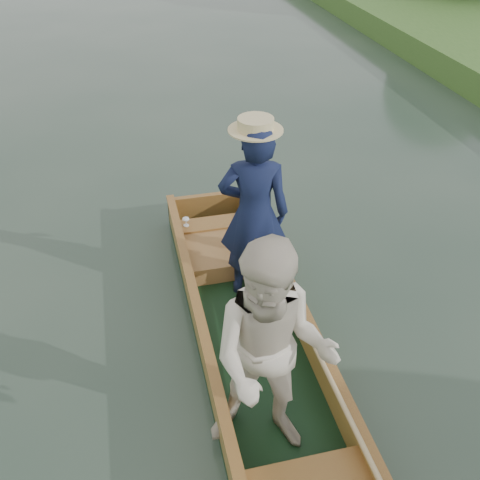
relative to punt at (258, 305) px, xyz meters
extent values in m
plane|color=#283D30|center=(0.03, 0.22, -0.81)|extent=(120.00, 120.00, 0.00)
cube|color=black|center=(0.03, 0.22, -0.77)|extent=(1.10, 5.00, 0.08)
cube|color=olive|center=(-0.48, 0.22, -0.57)|extent=(0.08, 5.00, 0.32)
cube|color=olive|center=(0.54, 0.22, -0.57)|extent=(0.08, 5.00, 0.32)
cube|color=olive|center=(0.03, 2.68, -0.57)|extent=(1.10, 0.08, 0.32)
cube|color=olive|center=(-0.48, 0.22, -0.39)|extent=(0.10, 5.00, 0.04)
cube|color=olive|center=(0.54, 0.22, -0.39)|extent=(0.10, 5.00, 0.04)
cube|color=olive|center=(0.03, 2.12, -0.51)|extent=(0.94, 0.30, 0.05)
cube|color=olive|center=(0.03, -1.38, -0.51)|extent=(0.94, 0.30, 0.05)
imported|color=#131B3E|center=(0.23, 1.05, 0.28)|extent=(0.82, 0.64, 2.01)
cylinder|color=beige|center=(0.23, 1.05, 1.25)|extent=(0.52, 0.52, 0.12)
imported|color=beige|center=(-0.12, -0.85, 0.28)|extent=(1.17, 1.04, 2.01)
cube|color=#A86736|center=(-0.08, 1.67, -0.62)|extent=(0.85, 0.90, 0.22)
sphere|color=tan|center=(0.19, 1.57, -0.40)|extent=(0.19, 0.19, 0.19)
sphere|color=tan|center=(0.19, 1.56, -0.25)|extent=(0.15, 0.15, 0.15)
sphere|color=tan|center=(0.13, 1.56, -0.19)|extent=(0.05, 0.05, 0.05)
sphere|color=tan|center=(0.24, 1.56, -0.19)|extent=(0.05, 0.05, 0.05)
sphere|color=tan|center=(0.19, 1.51, -0.27)|extent=(0.06, 0.06, 0.06)
sphere|color=tan|center=(0.10, 1.56, -0.37)|extent=(0.07, 0.07, 0.07)
sphere|color=tan|center=(0.28, 1.56, -0.37)|extent=(0.07, 0.07, 0.07)
sphere|color=tan|center=(0.14, 1.55, -0.48)|extent=(0.08, 0.08, 0.08)
sphere|color=tan|center=(0.24, 1.55, -0.48)|extent=(0.08, 0.08, 0.08)
cylinder|color=silver|center=(-0.36, 2.12, -0.48)|extent=(0.07, 0.07, 0.01)
cylinder|color=silver|center=(-0.36, 2.12, -0.44)|extent=(0.01, 0.01, 0.08)
ellipsoid|color=silver|center=(-0.36, 2.12, -0.38)|extent=(0.09, 0.09, 0.05)
cylinder|color=tan|center=(0.46, 0.25, -0.35)|extent=(0.04, 3.92, 0.18)
camera|label=1|loc=(-0.97, -3.42, 3.27)|focal=40.00mm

